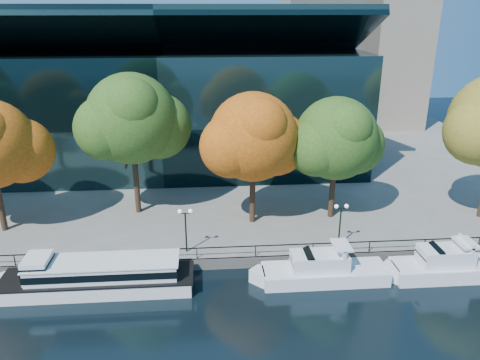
{
  "coord_description": "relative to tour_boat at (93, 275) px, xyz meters",
  "views": [
    {
      "loc": [
        0.89,
        -31.97,
        21.06
      ],
      "look_at": [
        4.05,
        8.0,
        6.24
      ],
      "focal_mm": 35.0,
      "sensor_mm": 36.0,
      "label": 1
    }
  ],
  "objects": [
    {
      "name": "railing",
      "position": [
        8.16,
        2.58,
        0.62
      ],
      "size": [
        88.2,
        0.08,
        0.99
      ],
      "color": "black",
      "rests_on": "promenade"
    },
    {
      "name": "tree_4",
      "position": [
        21.86,
        10.02,
        7.73
      ],
      "size": [
        10.06,
        8.25,
        12.25
      ],
      "color": "black",
      "rests_on": "promenade"
    },
    {
      "name": "cruiser_far",
      "position": [
        28.49,
        -0.35,
        -0.23
      ],
      "size": [
        10.46,
        2.9,
        3.42
      ],
      "color": "white",
      "rests_on": "ground"
    },
    {
      "name": "tree_3",
      "position": [
        13.77,
        9.46,
        8.2
      ],
      "size": [
        10.53,
        8.64,
        12.91
      ],
      "color": "black",
      "rests_on": "promenade"
    },
    {
      "name": "tour_boat",
      "position": [
        0.0,
        0.0,
        0.0
      ],
      "size": [
        16.34,
        3.65,
        3.1
      ],
      "color": "white",
      "rests_on": "ground"
    },
    {
      "name": "promenade",
      "position": [
        8.16,
        35.71,
        -0.82
      ],
      "size": [
        90.0,
        67.08,
        1.0
      ],
      "color": "slate",
      "rests_on": "ground"
    },
    {
      "name": "lamp_1",
      "position": [
        7.24,
        3.83,
        2.66
      ],
      "size": [
        1.26,
        0.36,
        4.03
      ],
      "color": "black",
      "rests_on": "promenade"
    },
    {
      "name": "ground",
      "position": [
        8.16,
        -0.67,
        -1.32
      ],
      "size": [
        160.0,
        160.0,
        0.0
      ],
      "primitive_type": "plane",
      "color": "black",
      "rests_on": "ground"
    },
    {
      "name": "convention_building",
      "position": [
        4.16,
        31.12,
        7.19
      ],
      "size": [
        50.0,
        24.57,
        21.43
      ],
      "color": "black",
      "rests_on": "ground"
    },
    {
      "name": "lamp_2",
      "position": [
        20.78,
        3.83,
        2.66
      ],
      "size": [
        1.26,
        0.36,
        4.03
      ],
      "color": "black",
      "rests_on": "promenade"
    },
    {
      "name": "cruiser_near",
      "position": [
        18.09,
        -0.15,
        -0.3
      ],
      "size": [
        11.28,
        2.91,
        3.27
      ],
      "color": "white",
      "rests_on": "ground"
    },
    {
      "name": "tree_2",
      "position": [
        2.18,
        12.72,
        9.38
      ],
      "size": [
        11.16,
        9.15,
        14.36
      ],
      "color": "black",
      "rests_on": "promenade"
    }
  ]
}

